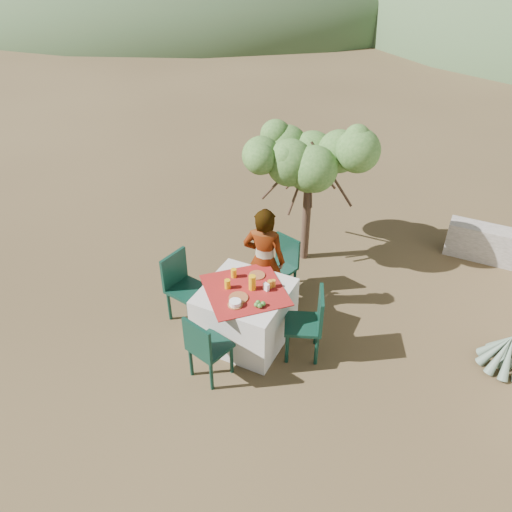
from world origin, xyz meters
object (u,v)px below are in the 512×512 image
(shrub_tree, at_px, (315,166))
(chair_left, at_px, (182,284))
(table, at_px, (245,313))
(chair_right, at_px, (310,321))
(person, at_px, (264,261))
(agave, at_px, (508,351))
(chair_near, at_px, (205,347))
(juice_pitcher, at_px, (252,283))
(chair_far, at_px, (282,263))

(shrub_tree, bearing_deg, chair_left, -115.77)
(table, distance_m, chair_right, 0.84)
(chair_left, relative_size, person, 0.62)
(shrub_tree, height_order, agave, shrub_tree)
(chair_near, distance_m, shrub_tree, 3.08)
(chair_near, distance_m, juice_pitcher, 0.96)
(chair_right, relative_size, juice_pitcher, 4.87)
(chair_left, bearing_deg, person, -45.29)
(chair_left, height_order, chair_right, chair_left)
(chair_left, xyz_separation_m, juice_pitcher, (1.01, 0.05, 0.33))
(juice_pitcher, bearing_deg, chair_right, 1.64)
(chair_far, bearing_deg, person, -84.59)
(agave, distance_m, juice_pitcher, 3.15)
(chair_right, xyz_separation_m, agave, (2.20, 0.85, -0.29))
(table, bearing_deg, person, 94.06)
(chair_far, height_order, juice_pitcher, juice_pitcher)
(chair_near, xyz_separation_m, juice_pitcher, (0.16, 0.87, 0.36))
(person, bearing_deg, agave, 174.43)
(chair_far, height_order, chair_near, chair_near)
(table, xyz_separation_m, chair_near, (-0.08, -0.82, 0.12))
(chair_near, bearing_deg, chair_far, -79.55)
(chair_left, relative_size, shrub_tree, 0.49)
(chair_far, distance_m, person, 0.52)
(chair_far, xyz_separation_m, shrub_tree, (0.03, 1.01, 1.07))
(table, height_order, chair_right, chair_right)
(chair_near, relative_size, chair_right, 0.95)
(table, relative_size, chair_right, 1.38)
(chair_left, bearing_deg, chair_near, -124.74)
(person, height_order, shrub_tree, shrub_tree)
(table, height_order, agave, table)
(chair_near, height_order, juice_pitcher, juice_pitcher)
(chair_right, distance_m, juice_pitcher, 0.83)
(chair_left, xyz_separation_m, chair_right, (1.76, 0.07, -0.01))
(shrub_tree, bearing_deg, juice_pitcher, -89.78)
(chair_left, height_order, juice_pitcher, juice_pitcher)
(chair_near, distance_m, agave, 3.58)
(chair_far, bearing_deg, agave, 13.49)
(chair_right, height_order, shrub_tree, shrub_tree)
(chair_left, bearing_deg, chair_far, -33.06)
(table, distance_m, agave, 3.17)
(shrub_tree, bearing_deg, agave, -21.13)
(table, relative_size, shrub_tree, 0.66)
(table, height_order, person, person)
(person, bearing_deg, juice_pitcher, 90.55)
(agave, xyz_separation_m, juice_pitcher, (-2.96, -0.87, 0.62))
(chair_right, bearing_deg, table, -106.65)
(chair_near, bearing_deg, agave, -136.63)
(chair_far, relative_size, juice_pitcher, 4.52)
(chair_right, bearing_deg, chair_near, -67.29)
(shrub_tree, bearing_deg, chair_near, -92.96)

